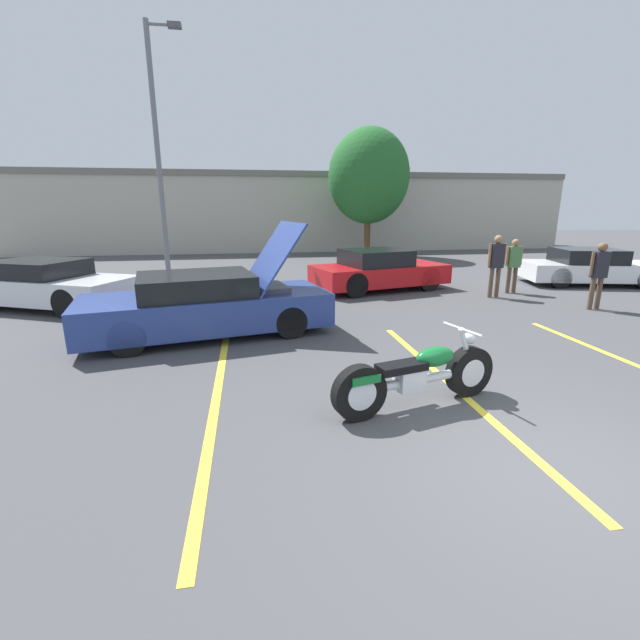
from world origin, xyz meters
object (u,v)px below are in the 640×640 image
(motorcycle, at_px, (417,376))
(spectator_by_show_car, at_px, (599,270))
(spectator_midground, at_px, (496,261))
(parked_car_right_row, at_px, (589,267))
(show_car_hood_open, at_px, (208,305))
(tree_background, at_px, (369,176))
(parked_car_left_row, at_px, (45,285))
(parked_car_mid_row, at_px, (379,271))
(spectator_near_motorcycle, at_px, (514,262))
(light_pole, at_px, (159,144))

(motorcycle, relative_size, spectator_by_show_car, 1.41)
(spectator_midground, bearing_deg, parked_car_right_row, 18.92)
(spectator_by_show_car, bearing_deg, show_car_hood_open, -175.85)
(tree_background, xyz_separation_m, parked_car_left_row, (-11.16, -9.90, -3.38))
(show_car_hood_open, xyz_separation_m, parked_car_mid_row, (4.78, 4.12, -0.02))
(spectator_near_motorcycle, bearing_deg, parked_car_left_row, 179.16)
(tree_background, height_order, show_car_hood_open, tree_background)
(parked_car_mid_row, relative_size, spectator_near_motorcycle, 2.77)
(parked_car_left_row, distance_m, spectator_midground, 12.00)
(show_car_hood_open, relative_size, parked_car_right_row, 1.12)
(light_pole, xyz_separation_m, spectator_near_motorcycle, (10.66, -5.20, -3.68))
(parked_car_mid_row, height_order, parked_car_left_row, parked_car_mid_row)
(tree_background, xyz_separation_m, show_car_hood_open, (-6.86, -13.05, -3.35))
(parked_car_left_row, bearing_deg, spectator_near_motorcycle, 23.54)
(spectator_by_show_car, xyz_separation_m, spectator_midground, (-1.69, 1.76, 0.06))
(spectator_by_show_car, bearing_deg, spectator_midground, 133.80)
(tree_background, bearing_deg, show_car_hood_open, -117.72)
(motorcycle, distance_m, spectator_near_motorcycle, 8.79)
(light_pole, distance_m, parked_car_left_row, 6.79)
(parked_car_left_row, relative_size, spectator_by_show_car, 2.86)
(light_pole, distance_m, show_car_hood_open, 9.33)
(parked_car_left_row, height_order, spectator_midground, spectator_midground)
(light_pole, relative_size, spectator_midground, 4.84)
(light_pole, bearing_deg, parked_car_left_row, -113.63)
(spectator_near_motorcycle, bearing_deg, parked_car_right_row, 15.55)
(parked_car_right_row, relative_size, spectator_midground, 2.56)
(parked_car_mid_row, relative_size, spectator_midground, 2.52)
(light_pole, bearing_deg, show_car_hood_open, -75.50)
(light_pole, bearing_deg, tree_background, 28.61)
(spectator_by_show_car, bearing_deg, parked_car_right_row, 51.34)
(parked_car_left_row, relative_size, parked_car_right_row, 1.06)
(parked_car_right_row, xyz_separation_m, spectator_by_show_car, (-2.58, -3.23, 0.43))
(light_pole, relative_size, tree_background, 1.35)
(motorcycle, distance_m, parked_car_left_row, 9.99)
(tree_background, distance_m, parked_car_mid_row, 9.77)
(light_pole, relative_size, parked_car_right_row, 1.89)
(light_pole, xyz_separation_m, motorcycle, (5.02, -11.92, -4.20))
(parked_car_left_row, xyz_separation_m, spectator_near_motorcycle, (12.85, -0.19, 0.35))
(spectator_midground, bearing_deg, light_pole, 149.69)
(parked_car_left_row, xyz_separation_m, spectator_by_show_car, (13.66, -2.47, 0.40))
(light_pole, relative_size, parked_car_left_row, 1.78)
(parked_car_right_row, bearing_deg, motorcycle, -126.09)
(parked_car_left_row, xyz_separation_m, spectator_midground, (11.97, -0.71, 0.46))
(motorcycle, height_order, spectator_midground, spectator_midground)
(motorcycle, bearing_deg, parked_car_right_row, 25.50)
(show_car_hood_open, height_order, spectator_midground, show_car_hood_open)
(tree_background, xyz_separation_m, parked_car_mid_row, (-2.08, -8.93, -3.37))
(motorcycle, distance_m, spectator_midground, 7.85)
(show_car_hood_open, relative_size, spectator_midground, 2.87)
(parked_car_mid_row, relative_size, parked_car_left_row, 0.93)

